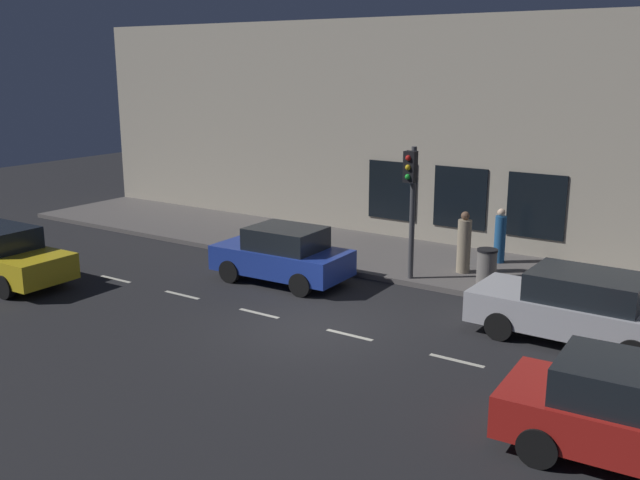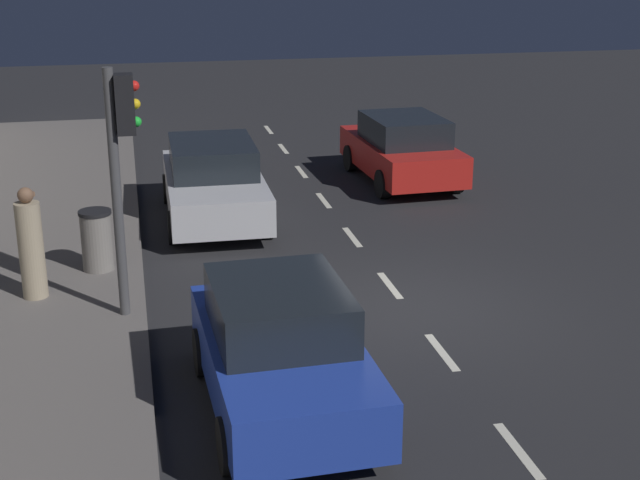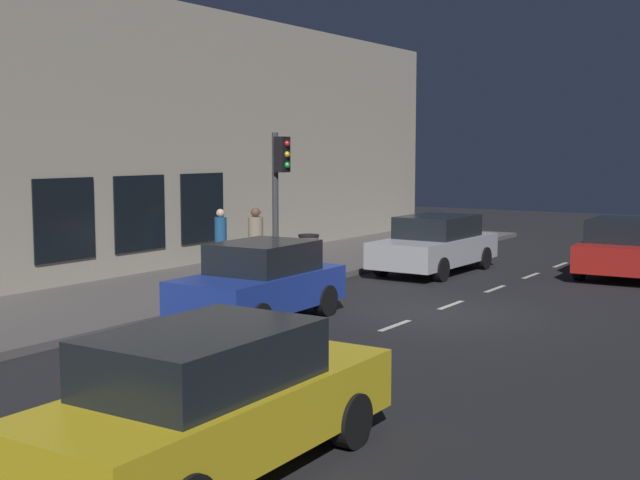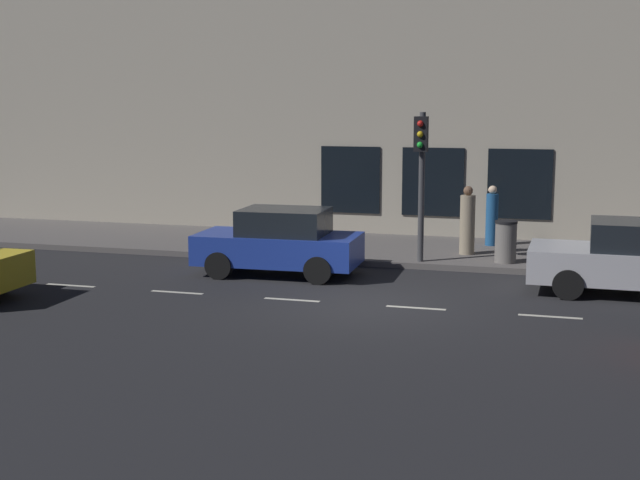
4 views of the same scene
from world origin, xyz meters
The scene contains 8 objects.
ground_plane centered at (0.00, 0.00, 0.00)m, with size 60.00×60.00×0.00m, color #232326.
lane_centre_line centered at (0.00, -1.00, 0.00)m, with size 0.12×27.20×0.01m.
traffic_light centered at (4.20, -0.36, 2.63)m, with size 0.49×0.32×3.67m.
parked_car_1 centered at (2.45, 2.68, 0.79)m, with size 1.96×3.87×1.58m.
parked_car_2 centered at (-2.14, -7.40, 0.79)m, with size 2.08×4.17×1.58m.
parked_car_3 centered at (2.47, -5.36, 0.79)m, with size 2.04×4.53×1.58m.
pedestrian_1 centered at (5.68, -1.34, 0.97)m, with size 0.52×0.52×1.77m.
trash_bin centered at (4.73, -2.40, 0.67)m, with size 0.55×0.55×1.04m.
Camera 2 is at (4.06, 12.47, 5.53)m, focal length 50.81 mm.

